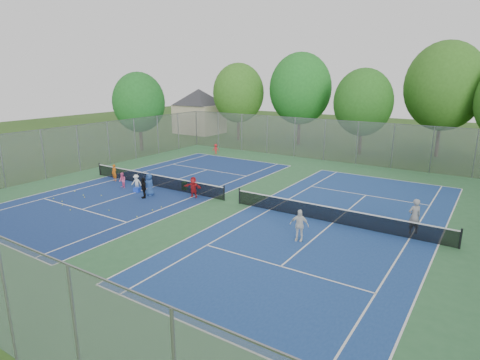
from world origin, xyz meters
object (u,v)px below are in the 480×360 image
(ball_hopper, at_px, (184,186))
(ball_crate, at_px, (137,190))
(net_left, at_px, (155,181))
(instructor, at_px, (414,216))
(net_right, at_px, (334,215))

(ball_hopper, bearing_deg, ball_crate, -137.94)
(ball_crate, height_order, ball_hopper, ball_hopper)
(net_left, distance_m, instructor, 18.12)
(net_right, bearing_deg, net_left, 180.00)
(net_left, height_order, ball_crate, net_left)
(net_right, xyz_separation_m, instructor, (4.09, 0.82, 0.51))
(ball_crate, distance_m, ball_hopper, 3.39)
(ball_hopper, xyz_separation_m, instructor, (15.62, 0.34, 0.67))
(net_left, relative_size, ball_crate, 32.18)
(ball_crate, bearing_deg, ball_hopper, 42.06)
(net_left, xyz_separation_m, instructor, (18.09, 0.82, 0.51))
(ball_crate, bearing_deg, instructor, 8.17)
(net_left, relative_size, instructor, 6.66)
(ball_hopper, bearing_deg, net_right, -2.42)
(ball_crate, bearing_deg, net_right, 7.23)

